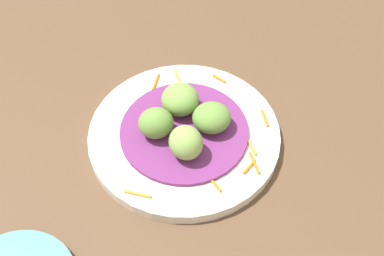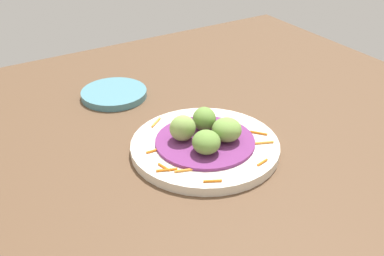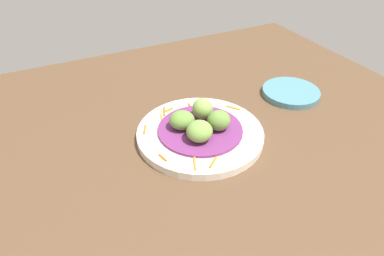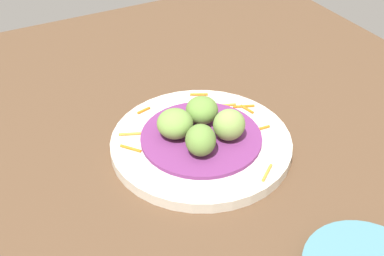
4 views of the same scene
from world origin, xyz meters
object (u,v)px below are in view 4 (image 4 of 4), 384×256
at_px(main_plate, 201,143).
at_px(guac_scoop_back, 202,110).
at_px(guac_scoop_right, 228,123).
at_px(guac_scoop_left, 175,124).
at_px(guac_scoop_center, 201,140).

distance_m(main_plate, guac_scoop_back, 0.05).
height_order(main_plate, guac_scoop_back, guac_scoop_back).
bearing_deg(guac_scoop_right, guac_scoop_left, -120.14).
bearing_deg(main_plate, guac_scoop_center, -30.14).
xyz_separation_m(guac_scoop_right, guac_scoop_back, (-0.05, -0.01, -0.00)).
bearing_deg(guac_scoop_left, main_plate, 59.86).
xyz_separation_m(guac_scoop_center, guac_scoop_back, (-0.06, 0.04, -0.00)).
relative_size(guac_scoop_left, guac_scoop_back, 1.00).
relative_size(main_plate, guac_scoop_center, 5.58).
distance_m(main_plate, guac_scoop_right, 0.05).
bearing_deg(guac_scoop_right, main_plate, -120.14).
distance_m(guac_scoop_center, guac_scoop_right, 0.05).
distance_m(main_plate, guac_scoop_center, 0.05).
relative_size(guac_scoop_center, guac_scoop_right, 1.02).
bearing_deg(guac_scoop_back, main_plate, -30.14).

